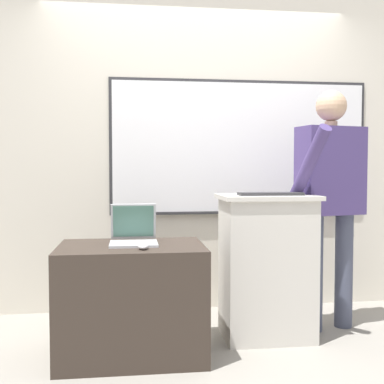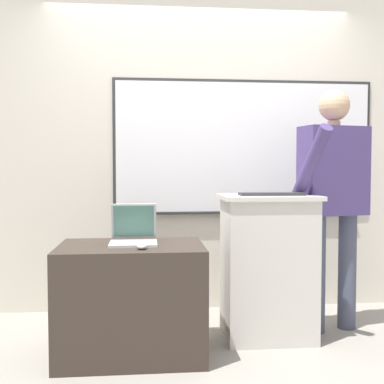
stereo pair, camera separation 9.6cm
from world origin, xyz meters
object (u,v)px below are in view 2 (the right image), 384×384
Objects in this scene: wireless_keyboard at (272,194)px; computer_mouse_by_laptop at (142,246)px; laptop at (134,233)px; side_desk at (131,300)px; lectern_podium at (268,266)px; person_presenter at (333,190)px.

computer_mouse_by_laptop is at bearing -159.83° from wireless_keyboard.
laptop is 0.70× the size of wireless_keyboard.
laptop is 0.96m from wireless_keyboard.
wireless_keyboard is at bearing 5.21° from laptop.
computer_mouse_by_laptop is (0.05, -0.24, -0.05)m from laptop.
wireless_keyboard is 4.37× the size of computer_mouse_by_laptop.
side_desk is 2.97× the size of laptop.
lectern_podium is 1.10× the size of side_desk.
laptop is (-1.42, -0.25, -0.26)m from person_presenter.
wireless_keyboard is 0.97m from computer_mouse_by_laptop.
laptop is 0.25m from computer_mouse_by_laptop.
lectern_podium reaches higher than side_desk.
computer_mouse_by_laptop is at bearing -67.94° from side_desk.
side_desk is 2.07× the size of wireless_keyboard.
person_presenter is at bearing 10.05° from laptop.
lectern_podium is 0.97m from side_desk.
side_desk is at bearing -102.02° from laptop.
lectern_podium is 0.96m from laptop.
computer_mouse_by_laptop is at bearing -173.10° from person_presenter.
wireless_keyboard reaches higher than computer_mouse_by_laptop.
wireless_keyboard is (0.94, 0.15, 0.66)m from side_desk.
laptop is 3.05× the size of computer_mouse_by_laptop.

